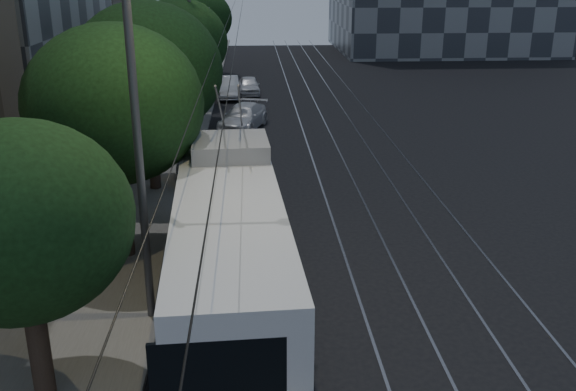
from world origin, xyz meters
The scene contains 18 objects.
ground centered at (0.00, 0.00, 0.00)m, with size 120.00×120.00×0.00m, color black.
sidewalk centered at (-7.50, 20.00, 0.07)m, with size 5.00×90.00×0.15m, color slate.
tram_rails centered at (2.50, 20.00, 0.01)m, with size 4.52×90.00×0.02m.
overhead_wires centered at (-4.97, 20.00, 3.47)m, with size 2.23×90.00×6.00m.
trolleybus centered at (-3.22, 0.10, 1.76)m, with size 3.31×12.84×5.63m.
pickup_silver centered at (-4.30, 11.72, 0.81)m, with size 2.68×5.81×1.62m, color #A0A3A8.
car_white_a centered at (-4.30, 14.00, 0.64)m, with size 1.50×3.74×1.27m, color white.
car_white_b centered at (-3.03, 19.77, 0.67)m, with size 1.89×4.65×1.35m, color silver.
car_white_c centered at (-4.18, 29.00, 0.72)m, with size 1.52×4.35×1.43m, color silver.
car_white_d centered at (-2.70, 30.16, 0.62)m, with size 1.46×3.62×1.23m, color silver.
tree_0 centered at (-7.00, -3.90, 4.05)m, with size 4.33×4.33×6.01m.
tree_1 centered at (-6.50, 3.04, 4.86)m, with size 5.16×5.16×7.19m.
tree_2 centered at (-6.50, 9.42, 4.88)m, with size 5.75×5.75×7.48m.
tree_3 centered at (-6.50, 21.42, 4.61)m, with size 5.39×5.39×7.04m.
tree_4 centered at (-7.00, 26.26, 4.25)m, with size 4.41×4.41×6.25m.
tree_5 centered at (-6.50, 38.96, 4.61)m, with size 5.03×5.03×6.89m.
streetlamp_near centered at (-4.81, -0.77, 6.77)m, with size 2.71×0.44×11.37m.
streetlamp_far centered at (-5.40, 20.69, 5.38)m, with size 2.17×0.44×8.81m.
Camera 1 is at (-2.57, -15.46, 8.62)m, focal length 40.00 mm.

